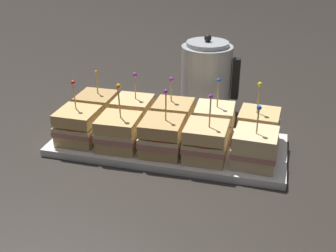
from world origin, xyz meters
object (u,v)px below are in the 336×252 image
sandwich_front_right (206,142)px  sandwich_back_center (173,118)px  sandwich_front_center (162,137)px  serving_platter (168,145)px  sandwich_front_far_left (78,126)px  sandwich_back_far_right (258,128)px  sandwich_back_right (214,122)px  sandwich_back_left (133,114)px  sandwich_front_far_right (255,148)px  sandwich_front_left (119,132)px  sandwich_back_far_left (97,109)px  kettle_steel (207,78)px

sandwich_front_right → sandwich_back_center: bearing=133.8°
sandwich_front_right → sandwich_front_center: bearing=179.6°
serving_platter → sandwich_front_far_left: (-0.21, -0.05, 0.05)m
sandwich_back_center → sandwich_back_far_right: bearing=-1.0°
serving_platter → sandwich_back_center: 0.07m
sandwich_back_center → sandwich_back_right: sandwich_back_right is taller
sandwich_back_left → sandwich_back_far_right: 0.32m
sandwich_back_far_right → sandwich_front_far_right: bearing=-90.3°
sandwich_front_left → sandwich_front_far_right: sandwich_front_left is taller
sandwich_front_right → sandwich_back_center: size_ratio=1.08×
sandwich_front_center → sandwich_back_left: 0.15m
sandwich_front_left → sandwich_back_right: bearing=27.5°
sandwich_front_left → sandwich_back_far_left: (-0.10, 0.11, 0.00)m
sandwich_front_far_left → sandwich_back_far_left: (0.00, 0.11, -0.00)m
sandwich_front_left → sandwich_front_right: sandwich_front_left is taller
serving_platter → sandwich_front_far_right: bearing=-13.4°
serving_platter → sandwich_back_far_right: size_ratio=3.57×
sandwich_front_far_left → sandwich_front_left: 0.10m
kettle_steel → sandwich_front_center: bearing=-99.1°
sandwich_front_right → sandwich_back_center: (-0.10, 0.11, 0.00)m
sandwich_back_center → sandwich_back_right: 0.10m
sandwich_back_center → sandwich_back_right: (0.10, 0.00, -0.00)m
sandwich_front_left → sandwich_front_far_left: bearing=178.6°
sandwich_front_far_right → sandwich_front_right: bearing=-177.8°
kettle_steel → sandwich_back_far_left: bearing=-142.6°
sandwich_front_center → sandwich_back_center: (-0.00, 0.11, 0.00)m
sandwich_back_right → sandwich_front_center: bearing=-134.0°
sandwich_front_left → sandwich_front_far_right: size_ratio=1.13×
sandwich_back_right → sandwich_back_left: bearing=-179.4°
sandwich_front_right → sandwich_back_right: (0.00, 0.11, 0.00)m
sandwich_front_far_left → sandwich_front_center: 0.21m
sandwich_back_left → sandwich_back_right: 0.21m
kettle_steel → sandwich_back_right: bearing=-74.2°
serving_platter → sandwich_back_far_right: (0.21, 0.05, 0.05)m
sandwich_front_center → sandwich_front_right: sandwich_front_right is taller
sandwich_front_center → sandwich_back_far_left: sandwich_front_center is taller
sandwich_back_far_left → sandwich_front_center: bearing=-27.6°
sandwich_front_right → kettle_steel: (-0.05, 0.30, 0.04)m
sandwich_front_right → sandwich_back_far_right: 0.15m
sandwich_back_far_left → sandwich_back_right: (0.31, -0.00, 0.00)m
sandwich_front_far_right → kettle_steel: kettle_steel is taller
sandwich_front_right → sandwich_back_center: sandwich_front_right is taller
sandwich_back_center → kettle_steel: kettle_steel is taller
sandwich_front_far_right → sandwich_front_center: bearing=-179.1°
serving_platter → sandwich_back_right: 0.13m
sandwich_back_far_left → sandwich_back_right: size_ratio=0.94×
sandwich_back_right → sandwich_front_left: bearing=-152.5°
serving_platter → sandwich_back_left: 0.13m
sandwich_front_center → kettle_steel: size_ratio=0.69×
sandwich_back_left → sandwich_back_far_right: size_ratio=0.96×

